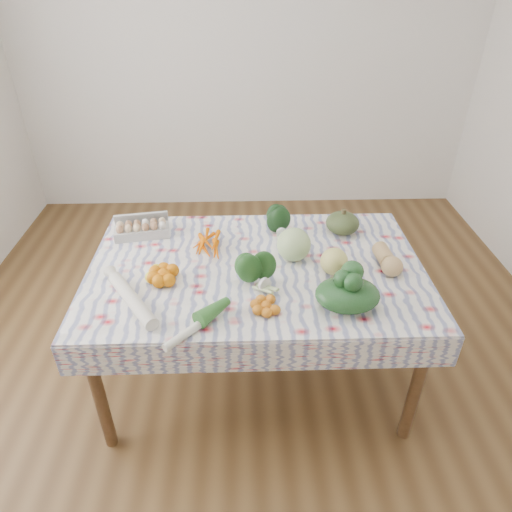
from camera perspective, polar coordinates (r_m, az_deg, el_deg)
ground at (r=2.77m, az=0.00°, el=-14.30°), size 4.50×4.50×0.00m
wall_back at (r=4.17m, az=-1.08°, el=24.37°), size 4.00×0.04×2.80m
dining_table at (r=2.32m, az=0.00°, el=-2.93°), size 1.60×1.00×0.75m
tablecloth at (r=2.27m, az=0.00°, el=-1.35°), size 1.66×1.06×0.01m
egg_carton at (r=2.57m, az=-14.07°, el=3.15°), size 0.31×0.16×0.08m
carrot_bunch at (r=2.41m, az=-6.03°, el=1.43°), size 0.24×0.22×0.04m
kale_bunch at (r=2.50m, az=3.14°, el=4.02°), size 0.15×0.13×0.13m
kabocha_squash at (r=2.56m, az=10.77°, el=4.08°), size 0.19×0.19×0.12m
cabbage at (r=2.28m, az=4.74°, el=1.44°), size 0.22×0.22×0.17m
butternut_squash at (r=2.32m, az=16.13°, el=-0.28°), size 0.12×0.23×0.10m
orange_cluster at (r=2.19m, az=-11.45°, el=-2.30°), size 0.22×0.22×0.07m
broccoli at (r=2.10m, az=0.05°, el=-2.57°), size 0.21×0.21×0.11m
mandarin_cluster at (r=1.99m, az=1.28°, el=-6.13°), size 0.19×0.19×0.05m
grapefruit at (r=2.21m, az=9.73°, el=-0.67°), size 0.17×0.17×0.13m
spinach_bag at (r=2.02m, az=11.36°, el=-4.76°), size 0.32×0.27×0.12m
daikon at (r=2.08m, az=-15.20°, el=-5.27°), size 0.29×0.39×0.06m
leek at (r=1.91m, az=-7.37°, el=-8.61°), size 0.26×0.28×0.04m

